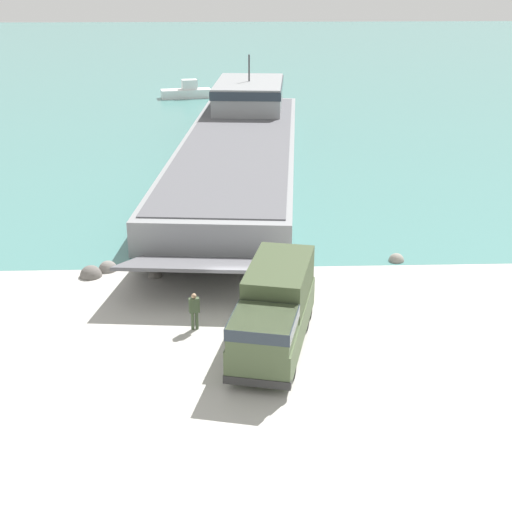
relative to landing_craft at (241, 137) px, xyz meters
The scene contains 10 objects.
ground_plane 28.25m from the landing_craft, 91.31° to the right, with size 240.00×240.00×0.00m, color #B7B5AD.
water_surface 66.72m from the landing_craft, 90.56° to the left, with size 240.00×180.00×0.01m, color #477F7A.
landing_craft is the anchor object (origin of this frame).
military_truck 31.53m from the landing_craft, 88.59° to the right, with size 4.06×7.68×3.15m.
soldier_on_ramp 30.07m from the landing_craft, 94.77° to the right, with size 0.48×0.33×1.67m.
moored_boat_a 29.16m from the landing_craft, 101.75° to the left, with size 6.08×2.91×2.12m.
shoreline_rock_a 24.50m from the landing_craft, 107.14° to the right, with size 0.97×0.97×0.97m, color gray.
shoreline_rock_b 24.04m from the landing_craft, 71.11° to the right, with size 0.82×0.82×0.82m, color gray.
shoreline_rock_c 25.46m from the landing_craft, 108.21° to the right, with size 1.11×1.11×1.11m, color #66605B.
shoreline_rock_d 24.75m from the landing_craft, 101.02° to the right, with size 0.71×0.71×0.71m, color #66605B.
Camera 1 is at (-0.25, -28.82, 14.30)m, focal length 50.00 mm.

